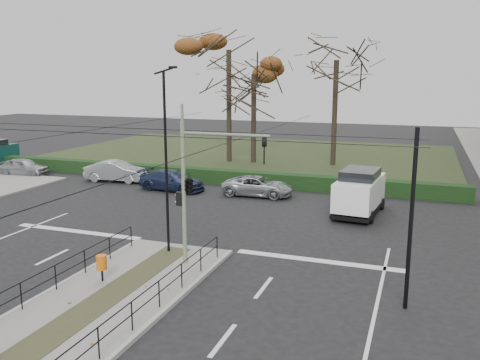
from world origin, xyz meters
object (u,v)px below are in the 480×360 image
object	(u,v)px
litter_bin	(102,263)
bare_tree_near	(254,81)
bare_tree_center	(336,68)
parked_car_fourth	(258,186)
parked_car_first	(23,167)
traffic_light	(191,183)
rust_tree	(229,50)
parked_car_third	(172,180)
parked_car_second	(116,171)
white_van	(360,191)
streetlamp_median_far	(166,160)

from	to	relation	value
litter_bin	bare_tree_near	world-z (taller)	bare_tree_near
bare_tree_center	parked_car_fourth	bearing A→B (deg)	-101.59
parked_car_first	bare_tree_near	world-z (taller)	bare_tree_near
parked_car_fourth	parked_car_first	bearing A→B (deg)	86.28
traffic_light	litter_bin	size ratio (longest dim) A/B	5.79
parked_car_first	parked_car_fourth	xyz separation A→B (m)	(19.23, -0.39, -0.05)
rust_tree	bare_tree_center	size ratio (longest dim) A/B	1.09
parked_car_third	rust_tree	size ratio (longest dim) A/B	0.36
parked_car_second	rust_tree	distance (m)	14.85
parked_car_second	parked_car_third	xyz separation A→B (m)	(5.17, -1.26, -0.08)
bare_tree_near	white_van	bearing A→B (deg)	-52.49
streetlamp_median_far	parked_car_third	xyz separation A→B (m)	(-5.75, 11.40, -3.43)
parked_car_first	bare_tree_near	bearing A→B (deg)	-58.54
traffic_light	white_van	world-z (taller)	traffic_light
bare_tree_center	bare_tree_near	world-z (taller)	bare_tree_center
traffic_light	streetlamp_median_far	distance (m)	1.98
parked_car_third	bare_tree_center	size ratio (longest dim) A/B	0.39
streetlamp_median_far	bare_tree_near	bearing A→B (deg)	99.62
streetlamp_median_far	rust_tree	world-z (taller)	rust_tree
parked_car_fourth	rust_tree	bearing A→B (deg)	26.35
traffic_light	bare_tree_near	distance (m)	25.52
traffic_light	bare_tree_center	world-z (taller)	bare_tree_center
parked_car_third	white_van	size ratio (longest dim) A/B	0.92
parked_car_third	white_van	bearing A→B (deg)	-93.38
white_van	bare_tree_center	xyz separation A→B (m)	(-4.03, 15.24, 6.92)
bare_tree_center	rust_tree	bearing A→B (deg)	-172.40
parked_car_second	parked_car_fourth	distance (m)	11.16
streetlamp_median_far	bare_tree_near	xyz separation A→B (m)	(-4.01, 23.64, 3.07)
white_van	parked_car_third	bearing A→B (deg)	171.26
parked_car_second	bare_tree_center	bearing A→B (deg)	-54.78
parked_car_first	bare_tree_center	size ratio (longest dim) A/B	0.34
traffic_light	rust_tree	distance (m)	26.46
bare_tree_near	parked_car_first	bearing A→B (deg)	-142.69
parked_car_fourth	white_van	world-z (taller)	white_van
parked_car_third	bare_tree_near	bearing A→B (deg)	-2.76
white_van	bare_tree_near	xyz separation A→B (m)	(-10.89, 14.18, 5.86)
white_van	rust_tree	size ratio (longest dim) A/B	0.39
bare_tree_center	bare_tree_near	xyz separation A→B (m)	(-6.86, -1.06, -1.06)
traffic_light	bare_tree_near	bearing A→B (deg)	102.80
streetlamp_median_far	bare_tree_center	world-z (taller)	bare_tree_center
streetlamp_median_far	white_van	size ratio (longest dim) A/B	1.56
streetlamp_median_far	white_van	xyz separation A→B (m)	(6.88, 9.46, -2.79)
traffic_light	litter_bin	world-z (taller)	traffic_light
streetlamp_median_far	bare_tree_center	xyz separation A→B (m)	(2.85, 24.70, 4.13)
parked_car_second	parked_car_fourth	world-z (taller)	parked_car_second
parked_car_first	bare_tree_center	world-z (taller)	bare_tree_center
traffic_light	bare_tree_center	distance (m)	26.15
bare_tree_near	parked_car_third	bearing A→B (deg)	-98.12
bare_tree_center	parked_car_second	bearing A→B (deg)	-138.85
litter_bin	parked_car_fourth	size ratio (longest dim) A/B	0.22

